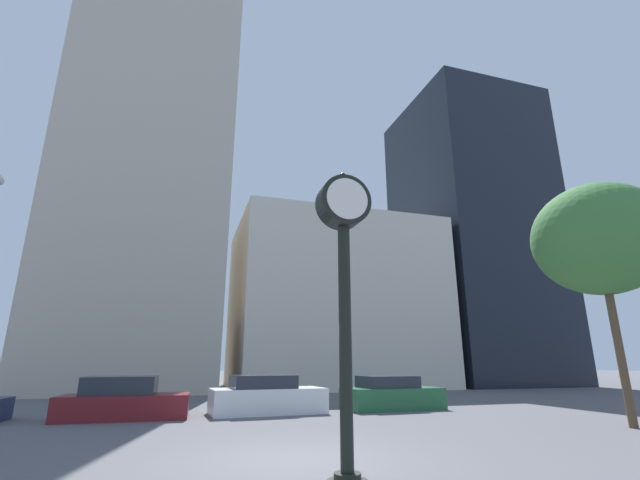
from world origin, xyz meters
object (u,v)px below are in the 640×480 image
car_white (267,397)px  car_green (391,395)px  bare_tree (599,239)px  car_maroon (124,401)px  street_clock (344,264)px

car_white → car_green: size_ratio=1.06×
bare_tree → car_maroon: bearing=155.4°
street_clock → car_maroon: (-4.26, 9.88, -2.85)m
car_green → street_clock: bearing=-122.3°
car_green → bare_tree: (4.32, -6.75, 5.10)m
car_white → car_green: (5.13, 0.02, -0.03)m
car_green → car_white: bearing=177.7°
car_maroon → car_white: car_maroon is taller
street_clock → car_maroon: size_ratio=1.23×
car_maroon → car_green: bearing=3.3°
car_white → bare_tree: size_ratio=0.57×
car_green → car_maroon: bearing=178.6°
car_white → car_green: 5.13m
bare_tree → car_white: bearing=144.5°
car_maroon → bare_tree: 16.56m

